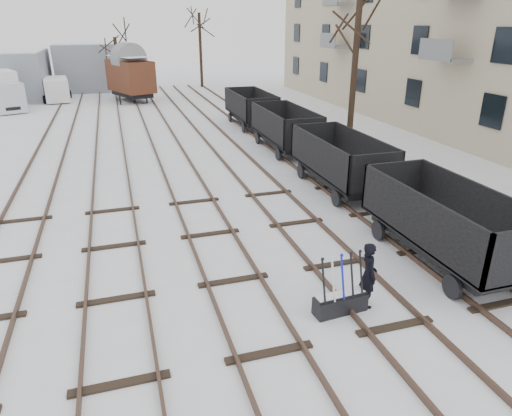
% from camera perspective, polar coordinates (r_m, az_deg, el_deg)
% --- Properties ---
extents(ground, '(120.00, 120.00, 0.00)m').
position_cam_1_polar(ground, '(12.33, -2.85, -9.14)').
color(ground, white).
rests_on(ground, ground).
extents(tracks, '(13.90, 52.00, 0.16)m').
position_cam_1_polar(tracks, '(24.85, -10.83, 7.10)').
color(tracks, black).
rests_on(tracks, ground).
extents(shed_right, '(7.00, 6.00, 4.50)m').
position_cam_1_polar(shed_right, '(50.41, -19.57, 16.35)').
color(shed_right, gray).
rests_on(shed_right, ground).
extents(ground_frame, '(1.33, 0.53, 1.49)m').
position_cam_1_polar(ground_frame, '(11.18, 10.49, -11.44)').
color(ground_frame, black).
rests_on(ground_frame, ground).
extents(worker, '(0.50, 0.67, 1.66)m').
position_cam_1_polar(worker, '(11.30, 13.87, -8.09)').
color(worker, black).
rests_on(worker, ground).
extents(freight_wagon_a, '(2.16, 5.41, 2.21)m').
position_cam_1_polar(freight_wagon_a, '(13.99, 22.36, -3.01)').
color(freight_wagon_a, black).
rests_on(freight_wagon_a, ground).
extents(freight_wagon_b, '(2.16, 5.41, 2.21)m').
position_cam_1_polar(freight_wagon_b, '(18.96, 10.46, 4.80)').
color(freight_wagon_b, black).
rests_on(freight_wagon_b, ground).
extents(freight_wagon_c, '(2.16, 5.41, 2.21)m').
position_cam_1_polar(freight_wagon_c, '(24.60, 3.65, 9.15)').
color(freight_wagon_c, black).
rests_on(freight_wagon_c, ground).
extents(freight_wagon_d, '(2.16, 5.41, 2.21)m').
position_cam_1_polar(freight_wagon_d, '(30.54, -0.65, 11.77)').
color(freight_wagon_d, black).
rests_on(freight_wagon_d, ground).
extents(box_van_wagon, '(4.21, 5.49, 3.73)m').
position_cam_1_polar(box_van_wagon, '(41.81, -15.44, 15.71)').
color(box_van_wagon, black).
rests_on(box_van_wagon, ground).
extents(lorry, '(3.60, 6.75, 2.93)m').
position_cam_1_polar(lorry, '(41.63, -29.29, 12.79)').
color(lorry, black).
rests_on(lorry, ground).
extents(panel_van, '(2.35, 4.54, 1.92)m').
position_cam_1_polar(panel_van, '(44.19, -23.66, 13.46)').
color(panel_van, silver).
rests_on(panel_van, ground).
extents(tree_near, '(0.30, 0.30, 8.30)m').
position_cam_1_polar(tree_near, '(23.30, 12.17, 16.23)').
color(tree_near, black).
rests_on(tree_near, ground).
extents(tree_far_left, '(0.30, 0.30, 5.15)m').
position_cam_1_polar(tree_far_left, '(44.94, -16.88, 16.49)').
color(tree_far_left, black).
rests_on(tree_far_left, ground).
extents(tree_far_right, '(0.30, 0.30, 7.24)m').
position_cam_1_polar(tree_far_right, '(49.98, -6.94, 18.94)').
color(tree_far_right, black).
rests_on(tree_far_right, ground).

